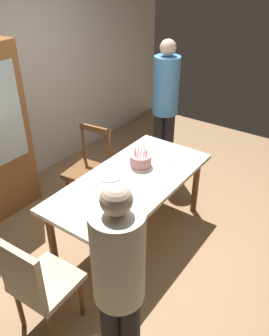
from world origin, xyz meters
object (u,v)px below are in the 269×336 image
Objects in this scene: plate_far_side at (110,176)px; person_celebrant at (119,280)px; birthday_cake at (141,161)px; chair_spindle_back at (89,171)px; plate_near_celebrant at (116,212)px; chair_upholstered at (37,283)px; person_guest at (165,101)px; dining_table at (132,186)px.

plate_far_side is 1.43m from person_celebrant.
person_celebrant is (-1.07, -0.93, 0.16)m from plate_far_side.
plate_far_side is (-0.34, 0.13, -0.06)m from birthday_cake.
plate_near_celebrant is at bearing -126.23° from chair_spindle_back.
chair_upholstered is (-1.53, -0.13, -0.26)m from birthday_cake.
plate_far_side is 0.23× the size of chair_spindle_back.
chair_spindle_back reaches higher than plate_near_celebrant.
person_celebrant is 0.90× the size of person_guest.
person_celebrant is at bearing -138.91° from plate_far_side.
chair_spindle_back reaches higher than dining_table.
birthday_cake is at bearing 19.23° from plate_near_celebrant.
birthday_cake is 0.29× the size of chair_upholstered.
person_guest is (2.62, 0.50, 0.48)m from chair_upholstered.
chair_upholstered reaches higher than plate_far_side.
chair_upholstered is (-1.19, -0.25, -0.21)m from plate_far_side.
birthday_cake is (0.25, 0.07, 0.15)m from dining_table.
person_guest is (1.10, 0.38, 0.22)m from birthday_cake.
plate_near_celebrant is 0.23× the size of chair_spindle_back.
plate_far_side reaches higher than dining_table.
chair_upholstered is 2.72m from person_guest.
person_celebrant is at bearing -154.73° from person_guest.
chair_spindle_back is at bearing 47.63° from person_celebrant.
birthday_cake is at bearing -161.05° from person_guest.
person_celebrant is (-1.36, -1.49, 0.45)m from chair_spindle_back.
dining_table is 0.53m from plate_near_celebrant.
plate_near_celebrant is at bearing -9.41° from chair_upholstered.
dining_table is at bearing -161.82° from person_guest.
plate_far_side is (-0.09, 0.19, 0.09)m from dining_table.
person_celebrant reaches higher than plate_far_side.
plate_near_celebrant is (-0.49, -0.19, 0.09)m from dining_table.
dining_table is 1.87× the size of chair_upholstered.
chair_spindle_back is at bearing 53.77° from plate_near_celebrant.
person_guest is at bearing 18.95° from birthday_cake.
chair_upholstered is at bearing -175.24° from birthday_cake.
dining_table is at bearing 32.59° from person_celebrant.
person_guest is (1.44, 0.25, 0.27)m from plate_far_side.
chair_upholstered is (-1.48, -0.81, 0.07)m from chair_spindle_back.
plate_far_side is at bearing 114.84° from dining_table.
dining_table is at bearing -105.05° from chair_spindle_back.
chair_upholstered is at bearing 100.03° from person_celebrant.
person_guest reaches higher than birthday_cake.
chair_spindle_back and chair_upholstered have the same top height.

